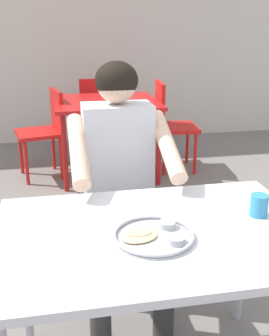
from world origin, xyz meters
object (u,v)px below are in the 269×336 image
(drinking_cup, at_px, (259,205))
(chair_red_left, at_px, (46,127))
(thali_tray, at_px, (154,235))
(diner_foreground, at_px, (121,169))
(table_foreground, at_px, (156,249))
(chair_red_right, at_px, (169,120))
(table_background_red, at_px, (107,109))
(chair_red_far, at_px, (97,111))
(chair_foreground, at_px, (115,199))

(drinking_cup, bearing_deg, chair_red_left, 108.49)
(thali_tray, distance_m, diner_foreground, 0.64)
(table_foreground, distance_m, chair_red_right, 2.66)
(thali_tray, xyz_separation_m, chair_red_right, (0.77, 2.61, -0.22))
(thali_tray, height_order, chair_red_right, chair_red_right)
(thali_tray, bearing_deg, chair_red_left, 99.02)
(thali_tray, distance_m, table_background_red, 2.60)
(table_foreground, distance_m, chair_red_left, 2.63)
(diner_foreground, relative_size, chair_red_left, 1.51)
(thali_tray, xyz_separation_m, chair_red_far, (0.12, 3.27, -0.24))
(thali_tray, relative_size, chair_red_left, 0.34)
(thali_tray, height_order, chair_red_left, chair_red_left)
(table_foreground, relative_size, chair_red_right, 1.30)
(thali_tray, distance_m, drinking_cup, 0.44)
(chair_foreground, height_order, chair_red_far, chair_red_far)
(table_background_red, xyz_separation_m, chair_red_far, (-0.03, 0.68, -0.16))
(table_background_red, height_order, chair_red_right, chair_red_right)
(chair_red_right, bearing_deg, chair_red_left, 178.14)
(chair_foreground, height_order, chair_red_left, chair_foreground)
(drinking_cup, relative_size, diner_foreground, 0.07)
(table_background_red, bearing_deg, diner_foreground, -94.91)
(thali_tray, distance_m, chair_red_right, 2.73)
(chair_foreground, distance_m, chair_red_far, 2.42)
(diner_foreground, bearing_deg, thali_tray, -88.47)
(chair_red_left, bearing_deg, table_background_red, -4.62)
(chair_red_far, bearing_deg, drinking_cup, -84.44)
(chair_foreground, bearing_deg, chair_red_left, 102.68)
(table_background_red, height_order, chair_red_far, chair_red_far)
(table_foreground, distance_m, chair_red_far, 3.22)
(drinking_cup, distance_m, diner_foreground, 0.71)
(table_background_red, bearing_deg, chair_foreground, -95.54)
(diner_foreground, relative_size, table_background_red, 1.31)
(table_foreground, bearing_deg, table_background_red, 87.05)
(thali_tray, bearing_deg, chair_foreground, 91.17)
(table_foreground, bearing_deg, chair_red_left, 99.64)
(table_foreground, xyz_separation_m, chair_red_far, (0.10, 3.22, -0.15))
(thali_tray, relative_size, chair_red_far, 0.33)
(table_background_red, distance_m, chair_red_far, 0.69)
(thali_tray, xyz_separation_m, table_background_red, (0.15, 2.60, -0.08))
(diner_foreground, bearing_deg, chair_red_far, 86.95)
(chair_foreground, xyz_separation_m, diner_foreground, (0.00, -0.22, 0.25))
(chair_foreground, relative_size, chair_red_right, 0.94)
(diner_foreground, bearing_deg, chair_foreground, 90.13)
(diner_foreground, distance_m, chair_red_right, 2.13)
(drinking_cup, relative_size, chair_red_left, 0.10)
(drinking_cup, height_order, chair_red_left, chair_red_left)
(chair_red_left, bearing_deg, diner_foreground, -78.64)
(chair_red_right, bearing_deg, drinking_cup, -97.71)
(table_background_red, bearing_deg, drinking_cup, -83.59)
(drinking_cup, xyz_separation_m, chair_red_right, (0.34, 2.51, -0.26))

